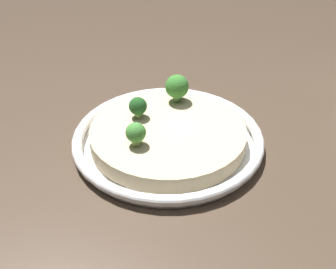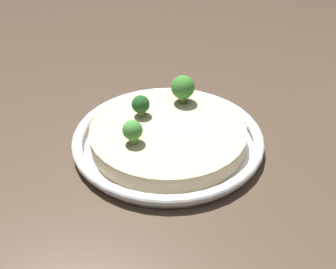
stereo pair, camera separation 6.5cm
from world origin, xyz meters
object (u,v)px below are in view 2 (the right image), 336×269
broccoli_front (133,131)px  broccoli_back_left (183,88)px  risotto_bowl (168,137)px  broccoli_left (141,105)px

broccoli_front → broccoli_back_left: broccoli_back_left is taller
risotto_bowl → broccoli_front: (-0.03, -0.06, 0.04)m
broccoli_back_left → broccoli_left: bearing=-124.6°
risotto_bowl → broccoli_back_left: size_ratio=6.28×
risotto_bowl → broccoli_front: 0.07m
broccoli_left → broccoli_back_left: size_ratio=0.73×
broccoli_front → broccoli_left: (-0.02, 0.07, -0.00)m
broccoli_front → broccoli_back_left: 0.14m
broccoli_left → broccoli_back_left: (0.05, 0.07, 0.01)m
broccoli_left → risotto_bowl: bearing=-15.7°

